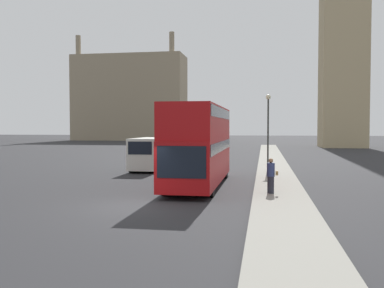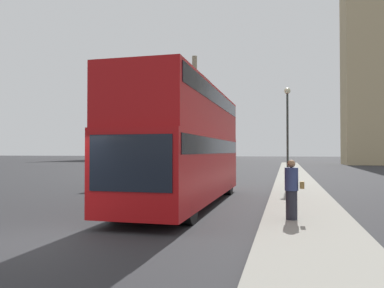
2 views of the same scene
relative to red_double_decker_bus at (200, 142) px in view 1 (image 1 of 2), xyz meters
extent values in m
plane|color=#28282B|center=(-1.89, -6.76, -2.51)|extent=(300.00, 300.00, 0.00)
cube|color=gray|center=(4.40, -6.76, -2.43)|extent=(2.57, 120.00, 0.15)
cube|color=gray|center=(-29.79, 79.93, 8.05)|extent=(27.63, 10.19, 21.11)
cylinder|color=gray|center=(-41.53, 75.60, 20.92)|extent=(1.22, 1.22, 4.64)
cylinder|color=gray|center=(-18.05, 75.60, 20.92)|extent=(1.22, 1.22, 4.64)
cube|color=#A80F11|center=(0.00, 0.00, -1.00)|extent=(2.53, 10.81, 2.40)
cube|color=#A80F11|center=(0.00, 0.00, 1.10)|extent=(2.53, 10.59, 1.79)
cube|color=black|center=(0.00, 0.00, -0.22)|extent=(2.57, 10.38, 0.55)
cube|color=black|center=(0.00, 0.00, 1.62)|extent=(2.57, 10.16, 0.55)
cube|color=black|center=(0.00, -5.42, -0.71)|extent=(2.23, 0.03, 1.44)
cylinder|color=black|center=(-0.91, -3.78, -1.95)|extent=(0.71, 1.11, 1.11)
cylinder|color=black|center=(0.91, -3.78, -1.95)|extent=(0.71, 1.11, 1.11)
cylinder|color=black|center=(-0.91, 3.79, -1.95)|extent=(0.71, 1.11, 1.11)
cylinder|color=black|center=(0.91, 3.79, -1.95)|extent=(0.71, 1.11, 1.11)
cube|color=silver|center=(-5.06, 7.73, -1.16)|extent=(2.05, 5.05, 2.31)
cube|color=black|center=(-5.06, 5.19, -0.65)|extent=(1.75, 0.02, 0.92)
cube|color=black|center=(-5.06, 6.09, -0.65)|extent=(2.08, 0.91, 0.74)
cylinder|color=black|center=(-5.83, 6.01, -2.15)|extent=(0.51, 0.72, 0.72)
cylinder|color=black|center=(-4.29, 6.01, -2.15)|extent=(0.51, 0.72, 0.72)
cylinder|color=black|center=(-5.83, 9.45, -2.15)|extent=(0.51, 0.72, 0.72)
cylinder|color=black|center=(-4.29, 9.45, -2.15)|extent=(0.51, 0.72, 0.72)
cylinder|color=#23232D|center=(3.94, -3.09, -1.95)|extent=(0.32, 0.32, 0.82)
cylinder|color=navy|center=(3.94, -3.09, -1.21)|extent=(0.38, 0.38, 0.65)
sphere|color=#9E704C|center=(3.94, -3.09, -0.77)|extent=(0.22, 0.22, 0.22)
cube|color=olive|center=(4.23, -3.09, -1.37)|extent=(0.12, 0.24, 0.20)
cylinder|color=#2D332D|center=(3.90, 7.76, 0.25)|extent=(0.12, 0.12, 5.21)
sphere|color=beige|center=(3.90, 7.76, 3.03)|extent=(0.36, 0.36, 0.36)
camera|label=1|loc=(3.61, -23.97, 0.86)|focal=40.00mm
camera|label=2|loc=(3.79, -14.12, -0.42)|focal=35.00mm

